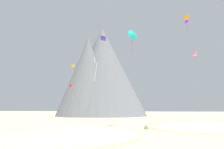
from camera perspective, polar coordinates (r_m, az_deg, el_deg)
ground_plane at (r=31.94m, az=-5.89°, el=-15.80°), size 400.00×400.00×0.00m
dune_foreground_left at (r=50.31m, az=23.68°, el=-12.23°), size 27.76×20.38×2.85m
dune_foreground_right at (r=32.79m, az=-11.63°, el=-15.48°), size 26.92×26.38×4.28m
bush_scatter_east at (r=49.79m, az=8.18°, el=-12.25°), size 1.54×1.54×1.02m
bush_far_right at (r=39.39m, az=4.21°, el=-13.83°), size 1.79×1.79×0.61m
bush_near_left at (r=43.78m, az=-7.29°, el=-12.94°), size 2.07×2.07×0.97m
bush_far_left at (r=45.75m, az=-5.18°, el=-12.96°), size 1.81×1.81×0.62m
rock_massif at (r=121.09m, az=-3.27°, el=0.51°), size 61.73×61.73×45.56m
kite_teal_mid at (r=54.58m, az=5.00°, el=9.46°), size 2.42×2.23×5.51m
kite_red_low at (r=94.58m, az=-9.86°, el=-2.68°), size 1.02×1.02×1.01m
kite_indigo_mid at (r=62.62m, az=-2.11°, el=8.65°), size 1.51×1.47×1.40m
kite_gold_mid at (r=80.73m, az=-9.32°, el=2.04°), size 0.84×0.78×3.31m
kite_pink_mid at (r=79.66m, az=19.18°, el=4.64°), size 1.54×1.50×3.60m
kite_white_mid at (r=53.39m, az=-4.06°, el=2.51°), size 0.73×0.68×5.45m
kite_orange_high at (r=75.56m, az=17.41°, el=12.97°), size 1.51×0.85×1.41m
kite_violet_high at (r=97.53m, az=17.50°, el=11.87°), size 1.47×1.49×4.45m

